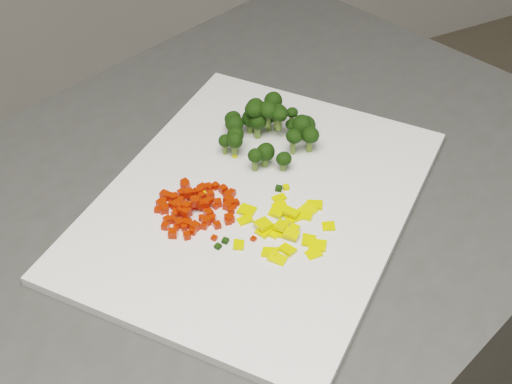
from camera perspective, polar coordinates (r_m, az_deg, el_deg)
name	(u,v)px	position (r m, az deg, el deg)	size (l,w,h in m)	color
cutting_board	(256,202)	(0.83, 0.00, -0.80)	(0.43, 0.34, 0.01)	white
carrot_pile	(196,202)	(0.81, -4.85, -0.79)	(0.10, 0.10, 0.03)	red
pepper_pile	(282,225)	(0.79, 2.09, -2.62)	(0.11, 0.11, 0.02)	yellow
broccoli_pile	(267,125)	(0.89, 0.86, 5.35)	(0.12, 0.12, 0.05)	black
carrot_cube_0	(206,203)	(0.81, -4.01, -0.87)	(0.01, 0.01, 0.01)	red
carrot_cube_1	(195,202)	(0.81, -4.91, -0.77)	(0.01, 0.01, 0.01)	red
carrot_cube_2	(163,202)	(0.83, -7.43, -0.80)	(0.01, 0.01, 0.01)	red
carrot_cube_3	(201,218)	(0.80, -4.39, -2.08)	(0.01, 0.01, 0.01)	red
carrot_cube_4	(209,188)	(0.84, -3.78, 0.34)	(0.01, 0.01, 0.01)	red
carrot_cube_5	(211,194)	(0.83, -3.64, -0.20)	(0.01, 0.01, 0.01)	red
carrot_cube_6	(196,205)	(0.82, -4.79, -1.08)	(0.01, 0.01, 0.01)	red
carrot_cube_7	(229,201)	(0.82, -2.21, -0.69)	(0.01, 0.01, 0.01)	red
carrot_cube_8	(177,210)	(0.82, -6.37, -1.44)	(0.01, 0.01, 0.01)	red
carrot_cube_9	(179,223)	(0.80, -6.17, -2.51)	(0.01, 0.01, 0.01)	red
carrot_cube_10	(215,186)	(0.84, -3.27, 0.48)	(0.01, 0.01, 0.01)	red
carrot_cube_11	(212,218)	(0.80, -3.52, -2.12)	(0.01, 0.01, 0.01)	red
carrot_cube_12	(217,225)	(0.79, -3.12, -2.66)	(0.01, 0.01, 0.01)	red
carrot_cube_13	(229,218)	(0.80, -2.14, -2.13)	(0.01, 0.01, 0.01)	red
carrot_cube_14	(174,198)	(0.83, -6.55, -0.45)	(0.01, 0.01, 0.01)	red
carrot_cube_15	(194,200)	(0.82, -4.95, -0.61)	(0.01, 0.01, 0.01)	red
carrot_cube_16	(187,236)	(0.78, -5.55, -3.51)	(0.01, 0.01, 0.01)	red
carrot_cube_17	(180,210)	(0.80, -6.08, -1.46)	(0.01, 0.01, 0.01)	red
carrot_cube_18	(209,201)	(0.82, -3.76, -0.69)	(0.01, 0.01, 0.01)	red
carrot_cube_19	(186,206)	(0.80, -5.59, -1.15)	(0.01, 0.01, 0.01)	red
carrot_cube_20	(176,214)	(0.81, -6.44, -1.76)	(0.01, 0.01, 0.01)	red
carrot_cube_21	(184,227)	(0.79, -5.78, -2.81)	(0.01, 0.01, 0.01)	red
carrot_cube_22	(195,227)	(0.79, -4.91, -2.78)	(0.01, 0.01, 0.01)	red
carrot_cube_23	(189,222)	(0.80, -5.41, -2.41)	(0.01, 0.01, 0.01)	red
carrot_cube_24	(202,204)	(0.81, -4.33, -0.98)	(0.01, 0.01, 0.01)	red
carrot_cube_25	(171,204)	(0.82, -6.80, -0.98)	(0.01, 0.01, 0.01)	red
carrot_cube_26	(209,214)	(0.81, -3.79, -1.73)	(0.01, 0.01, 0.01)	red
carrot_cube_27	(195,192)	(0.83, -4.89, 0.01)	(0.01, 0.01, 0.01)	red
carrot_cube_28	(202,196)	(0.82, -4.34, -0.32)	(0.01, 0.01, 0.01)	red
carrot_cube_29	(163,206)	(0.82, -7.45, -1.15)	(0.01, 0.01, 0.01)	red
carrot_cube_30	(181,201)	(0.83, -6.05, -0.71)	(0.01, 0.01, 0.01)	red
carrot_cube_31	(185,186)	(0.84, -5.70, 0.51)	(0.01, 0.01, 0.01)	red
carrot_cube_32	(200,194)	(0.83, -4.54, -0.14)	(0.01, 0.01, 0.01)	red
carrot_cube_33	(167,220)	(0.80, -7.10, -2.26)	(0.01, 0.01, 0.01)	red
carrot_cube_34	(162,211)	(0.82, -7.50, -1.48)	(0.01, 0.01, 0.01)	red
carrot_cube_35	(216,206)	(0.82, -3.24, -1.14)	(0.01, 0.01, 0.01)	red
carrot_cube_36	(231,210)	(0.81, -2.00, -1.45)	(0.01, 0.01, 0.01)	red
carrot_cube_37	(172,220)	(0.80, -6.74, -2.21)	(0.01, 0.01, 0.01)	red
carrot_cube_38	(223,189)	(0.84, -2.64, 0.20)	(0.01, 0.01, 0.01)	red
carrot_cube_39	(187,212)	(0.81, -5.54, -1.57)	(0.01, 0.01, 0.01)	red
carrot_cube_40	(173,233)	(0.79, -6.67, -3.31)	(0.01, 0.01, 0.01)	red
carrot_cube_41	(164,195)	(0.84, -7.35, -0.21)	(0.01, 0.01, 0.01)	red
carrot_cube_42	(189,193)	(0.82, -5.42, -0.08)	(0.01, 0.01, 0.01)	red
carrot_cube_43	(185,222)	(0.80, -5.71, -2.40)	(0.01, 0.01, 0.01)	red
carrot_cube_44	(193,231)	(0.79, -5.08, -3.13)	(0.01, 0.01, 0.01)	red
carrot_cube_45	(206,221)	(0.80, -4.01, -2.35)	(0.01, 0.01, 0.01)	red
carrot_cube_46	(176,206)	(0.82, -6.42, -1.09)	(0.01, 0.01, 0.01)	red
carrot_cube_47	(165,226)	(0.80, -7.27, -2.72)	(0.01, 0.01, 0.01)	red
carrot_cube_48	(236,203)	(0.82, -1.63, -0.87)	(0.01, 0.01, 0.01)	red
carrot_cube_49	(232,193)	(0.83, -1.96, -0.09)	(0.01, 0.01, 0.01)	red
carrot_cube_50	(169,197)	(0.83, -6.96, -0.37)	(0.01, 0.01, 0.01)	red
carrot_cube_51	(228,195)	(0.83, -2.22, -0.27)	(0.01, 0.01, 0.01)	red
carrot_cube_52	(189,206)	(0.81, -5.39, -1.16)	(0.01, 0.01, 0.01)	red
carrot_cube_53	(228,206)	(0.82, -2.25, -1.16)	(0.01, 0.01, 0.01)	red
carrot_cube_54	(218,203)	(0.82, -3.07, -0.88)	(0.01, 0.01, 0.01)	red
carrot_cube_55	(187,207)	(0.80, -5.55, -1.21)	(0.01, 0.01, 0.01)	red
carrot_cube_56	(165,209)	(0.82, -7.30, -1.36)	(0.01, 0.01, 0.01)	red
carrot_cube_57	(204,226)	(0.79, -4.17, -2.74)	(0.01, 0.01, 0.01)	red
carrot_cube_58	(186,212)	(0.80, -5.62, -1.62)	(0.01, 0.01, 0.01)	red
carrot_cube_59	(186,216)	(0.81, -5.64, -1.96)	(0.01, 0.01, 0.01)	red
carrot_cube_60	(197,200)	(0.81, -4.71, -0.64)	(0.01, 0.01, 0.01)	red
carrot_cube_61	(196,203)	(0.81, -4.79, -0.91)	(0.01, 0.01, 0.01)	red
carrot_cube_62	(188,223)	(0.80, -5.47, -2.52)	(0.01, 0.01, 0.01)	red
carrot_cube_63	(208,187)	(0.84, -3.86, 0.41)	(0.01, 0.01, 0.01)	red
carrot_cube_64	(161,203)	(0.82, -7.62, -0.90)	(0.01, 0.01, 0.01)	red
carrot_cube_65	(157,210)	(0.82, -7.93, -1.43)	(0.01, 0.01, 0.01)	red
carrot_cube_66	(198,191)	(0.82, -4.62, 0.07)	(0.01, 0.01, 0.01)	red
carrot_cube_67	(176,228)	(0.80, -6.41, -2.84)	(0.01, 0.01, 0.01)	red
carrot_cube_68	(185,183)	(0.85, -5.72, 0.74)	(0.01, 0.01, 0.01)	red
carrot_cube_69	(231,203)	(0.82, -2.01, -0.87)	(0.01, 0.01, 0.01)	red
carrot_cube_70	(202,189)	(0.84, -4.32, 0.27)	(0.01, 0.01, 0.01)	red
carrot_cube_71	(181,193)	(0.84, -6.03, -0.06)	(0.01, 0.01, 0.01)	red
carrot_cube_72	(227,206)	(0.81, -2.30, -1.10)	(0.01, 0.01, 0.01)	red
carrot_cube_73	(180,206)	(0.81, -6.09, -1.16)	(0.01, 0.01, 0.01)	red
carrot_cube_74	(206,210)	(0.81, -4.00, -1.43)	(0.01, 0.01, 0.01)	red
carrot_cube_75	(207,197)	(0.83, -3.95, -0.40)	(0.01, 0.01, 0.01)	red
carrot_cube_76	(228,221)	(0.80, -2.26, -2.35)	(0.01, 0.01, 0.01)	red
carrot_cube_77	(191,206)	(0.82, -5.22, -1.11)	(0.01, 0.01, 0.01)	red
carrot_cube_78	(185,194)	(0.83, -5.71, -0.13)	(0.01, 0.01, 0.01)	red
pepper_chunk_0	(263,224)	(0.79, 0.59, -2.58)	(0.02, 0.02, 0.00)	yellow
pepper_chunk_1	(264,231)	(0.79, 0.64, -3.18)	(0.01, 0.01, 0.00)	yellow
pepper_chunk_2	(284,229)	(0.79, 2.26, -2.95)	(0.01, 0.01, 0.00)	yellow
pepper_chunk_3	(247,210)	(0.81, -0.71, -1.48)	(0.02, 0.02, 0.00)	yellow
pepper_chunk_4	(282,225)	(0.79, 2.07, -2.69)	(0.02, 0.01, 0.00)	yellow
pepper_chunk_5	(287,249)	(0.77, 2.52, -4.62)	(0.02, 0.01, 0.00)	yellow
pepper_chunk_6	(279,198)	(0.83, 1.86, -0.48)	(0.02, 0.01, 0.00)	yellow
pepper_chunk_7	(291,212)	(0.80, 2.82, -1.62)	(0.02, 0.01, 0.00)	yellow
pepper_chunk_8	(291,234)	(0.78, 2.86, -3.35)	(0.01, 0.02, 0.00)	yellow
pepper_chunk_9	(239,245)	(0.77, -1.41, -4.22)	(0.01, 0.01, 0.00)	yellow
pepper_chunk_10	(305,216)	(0.81, 3.91, -1.93)	(0.02, 0.01, 0.00)	yellow
pepper_chunk_11	(329,226)	(0.80, 5.82, -2.75)	(0.01, 0.01, 0.00)	yellow
pepper_chunk_12	(314,254)	(0.77, 4.63, -4.94)	(0.02, 0.01, 0.00)	yellow
pepper_chunk_13	(278,259)	(0.76, 1.73, -5.35)	(0.02, 0.01, 0.00)	yellow
pepper_chunk_14	(274,232)	(0.79, 1.42, -3.19)	(0.01, 0.02, 0.00)	yellow
pepper_chunk_15	(288,213)	(0.81, 2.58, -1.67)	(0.01, 0.01, 0.00)	yellow
pepper_chunk_16	(245,210)	(0.81, -0.90, -1.41)	(0.01, 0.01, 0.00)	yellow
pepper_chunk_17	(318,245)	(0.78, 4.96, -4.28)	(0.02, 0.01, 0.00)	yellow
pepper_chunk_18	(282,226)	(0.79, 2.09, -2.76)	(0.02, 0.01, 0.00)	yellow
pepper_chunk_19	(314,205)	(0.82, 4.70, -1.04)	(0.02, 0.01, 0.00)	yellow
pepper_chunk_20	(279,211)	(0.81, 1.83, -1.56)	(0.01, 0.02, 0.00)	yellow
pepper_chunk_21	(293,217)	(0.81, 3.00, -2.03)	(0.02, 0.02, 0.00)	yellow
pepper_chunk_22	(293,230)	(0.78, 2.98, -3.09)	(0.02, 0.01, 0.00)	yellow
pepper_chunk_23	(245,220)	(0.80, -0.91, -2.25)	(0.02, 0.01, 0.00)	yellow
pepper_chunk_24	(277,212)	(0.81, 1.67, -1.62)	(0.02, 0.01, 0.00)	yellow
pepper_chunk_25	(308,210)	(0.81, 4.15, -1.48)	(0.02, 0.02, 0.00)	yellow
pepper_chunk_26	(284,232)	(0.79, 2.23, -3.24)	(0.02, 0.02, 0.00)	yellow
pepper_chunk_27	(270,252)	(0.77, 1.14, -4.84)	(0.02, 0.01, 0.00)	yellow
pepper_chunk_28	(309,240)	(0.78, 4.25, -3.88)	(0.01, 0.02, 0.00)	yellow
pepper_chunk_29	(280,207)	(0.82, 1.92, -1.23)	(0.01, 0.02, 0.00)	yellow
broccoli_floret_0	(310,140)	(0.89, 4.31, 4.15)	(0.03, 0.03, 0.03)	black
broccoli_floret_1	(273,106)	(0.94, 1.33, 6.88)	(0.03, 0.03, 0.04)	black
broccoli_floret_2	(293,142)	(0.88, 2.99, 3.99)	(0.03, 0.03, 0.03)	black
broccoli_floret_3	(250,122)	(0.92, -0.45, 5.61)	(0.03, 0.03, 0.03)	black
broccoli_floret_4	(292,117)	(0.93, 2.86, 6.02)	(0.02, 0.02, 0.03)	black
broccoli_floret_5	(255,161)	(0.86, -0.10, 2.53)	(0.02, 0.02, 0.03)	black
broccoli_floret_6	(279,119)	(0.90, 1.84, 5.84)	(0.03, 0.03, 0.03)	black
broccoli_floret_7	(255,112)	(0.91, -0.10, 6.39)	(0.03, 0.03, 0.03)	black
broccoli_floret_8	(305,127)	(0.91, 3.97, 5.18)	(0.03, 0.03, 0.03)	black
broccoli_floret_9	(257,127)	(0.91, 0.11, 5.25)	(0.03, 0.03, 0.03)	black
broccoli_floret_10	(269,122)	(0.92, 1.05, 5.63)	(0.02, 0.02, 0.03)	black
broccoli_floret_11	(277,116)	(0.91, 1.73, 6.06)	(0.03, 0.03, 0.03)	black
broccoli_floret_12	(232,122)	(0.92, -1.90, 5.65)	(0.03, 0.03, 0.03)	black
broccoli_floret_13	(277,120)	(0.92, 1.68, 5.78)	(0.03, 0.03, 0.03)	black
broccoli_floret_14	(234,146)	(0.88, -1.75, 3.73)	(0.03, 0.03, 0.03)	black
broccoli_floret_15	(235,140)	(0.89, -1.68, 4.14)	(0.03, 0.03, 0.03)	black
broccoli_floret_16	(291,128)	(0.91, 2.82, 5.11)	(0.02, 0.02, 0.02)	black
broccoli_floret_17	(225,145)	(0.89, -2.52, 3.76)	(0.02, 0.02, 0.03)	black
broccoli_floret_18	(283,162)	(0.86, 2.20, 2.43)	(0.03, 0.03, 0.02)	black
broccoli_floret_19	(265,156)	(0.87, 0.72, 2.91)	(0.03, 0.03, 0.03)	black
broccoli_floret_20	(257,114)	(0.94, 0.04, 6.28)	(0.02, 0.02, 0.02)	black
broccoli_floret_21	(254,114)	(0.90, -0.20, 6.23)	(0.03, 0.03, 0.03)	black
broccoli_floret_22	(301,128)	(0.91, 3.61, 5.10)	(0.03, 0.03, 0.03)	black
broccoli_floret_23	(267,114)	(0.90, 0.89, 6.23)	(0.03, 0.03, 0.03)	black
broccoli_floret_24	(234,127)	(0.91, -1.78, 5.20)	(0.03, 0.03, 0.03)	black
stray_bit_0	(285,212)	(0.81, 2.31, -1.60)	(0.01, 0.01, 0.00)	red
stray_bit_1	(286,187)	(0.84, 2.42, 0.38)	(0.01, 0.01, 0.00)	yellow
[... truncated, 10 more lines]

